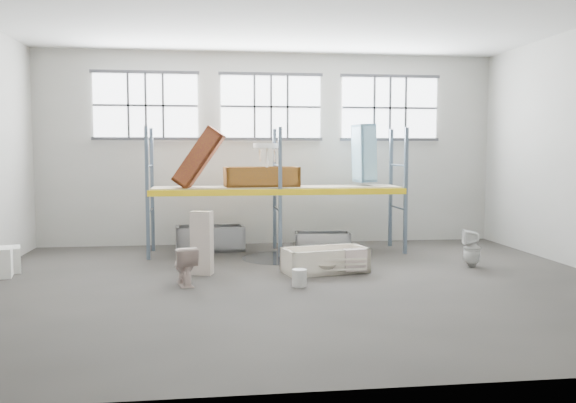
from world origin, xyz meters
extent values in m
cube|color=#413D38|center=(0.00, 0.00, -0.05)|extent=(12.00, 10.00, 0.10)
cube|color=silver|center=(0.00, 0.00, 5.05)|extent=(12.00, 10.00, 0.10)
cube|color=#A1A096|center=(0.00, 5.05, 2.50)|extent=(12.00, 0.10, 5.00)
cube|color=#B3B1A6|center=(0.00, -5.05, 2.50)|extent=(12.00, 0.10, 5.00)
cube|color=white|center=(-3.20, 4.94, 3.60)|extent=(2.60, 0.04, 1.60)
cube|color=white|center=(0.00, 4.94, 3.60)|extent=(2.60, 0.04, 1.60)
cube|color=white|center=(3.20, 4.94, 3.60)|extent=(2.60, 0.04, 1.60)
cube|color=slate|center=(-3.00, 2.90, 1.50)|extent=(0.08, 0.08, 3.00)
cube|color=slate|center=(-3.00, 4.10, 1.50)|extent=(0.08, 0.08, 3.00)
cube|color=slate|center=(0.00, 2.90, 1.50)|extent=(0.08, 0.08, 3.00)
cube|color=slate|center=(0.00, 4.10, 1.50)|extent=(0.08, 0.08, 3.00)
cube|color=slate|center=(3.00, 2.90, 1.50)|extent=(0.08, 0.08, 3.00)
cube|color=slate|center=(3.00, 4.10, 1.50)|extent=(0.08, 0.08, 3.00)
cube|color=yellow|center=(0.00, 2.90, 1.50)|extent=(6.00, 0.10, 0.14)
cube|color=yellow|center=(0.00, 4.10, 1.50)|extent=(6.00, 0.10, 0.14)
cube|color=gray|center=(0.00, 3.50, 1.58)|extent=(5.90, 1.10, 0.03)
cylinder|color=black|center=(0.00, 2.70, 0.00)|extent=(1.80, 1.80, 0.00)
cube|color=beige|center=(1.24, 0.75, 0.28)|extent=(0.48, 0.28, 0.43)
imported|color=beige|center=(0.65, 0.69, 0.16)|extent=(0.51, 0.51, 0.15)
imported|color=beige|center=(-2.08, 0.15, 0.36)|extent=(0.54, 0.78, 0.72)
cube|color=beige|center=(-1.78, 1.07, 0.63)|extent=(0.47, 0.37, 1.26)
imported|color=white|center=(3.87, 1.12, 0.40)|extent=(0.43, 0.43, 0.79)
imported|color=white|center=(-0.27, 3.28, 2.09)|extent=(0.72, 0.59, 0.58)
cylinder|color=beige|center=(-0.02, -0.23, 0.16)|extent=(0.28, 0.28, 0.31)
cube|color=silver|center=(-5.75, 1.81, 0.25)|extent=(0.76, 0.76, 0.51)
camera|label=1|loc=(-1.61, -10.85, 2.44)|focal=37.58mm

